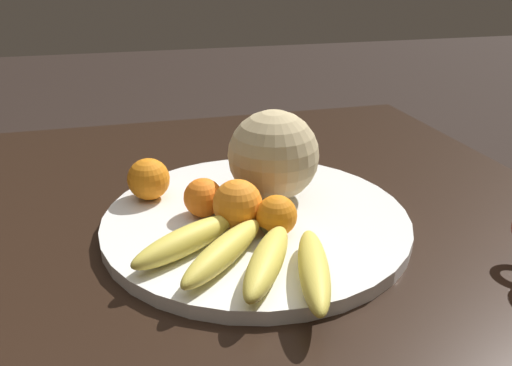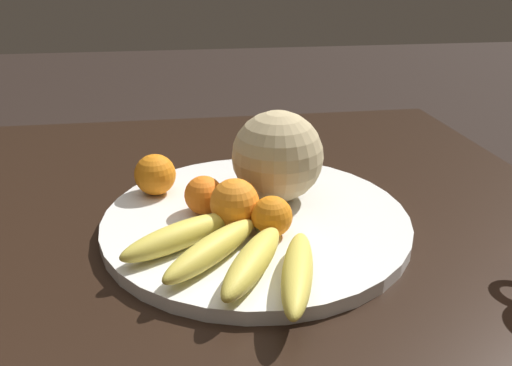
# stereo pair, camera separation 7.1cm
# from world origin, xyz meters

# --- Properties ---
(kitchen_table) EXTENTS (1.24, 1.11, 0.70)m
(kitchen_table) POSITION_xyz_m (0.00, 0.00, 0.62)
(kitchen_table) COLOR black
(kitchen_table) RESTS_ON ground_plane
(fruit_bowl) EXTENTS (0.45, 0.45, 0.02)m
(fruit_bowl) POSITION_xyz_m (-0.05, 0.03, 0.71)
(fruit_bowl) COLOR white
(fruit_bowl) RESTS_ON kitchen_table
(melon) EXTENTS (0.14, 0.14, 0.14)m
(melon) POSITION_xyz_m (-0.10, 0.07, 0.79)
(melon) COLOR tan
(melon) RESTS_ON fruit_bowl
(banana_bunch) EXTENTS (0.24, 0.25, 0.04)m
(banana_bunch) POSITION_xyz_m (0.08, -0.01, 0.74)
(banana_bunch) COLOR #473819
(banana_bunch) RESTS_ON fruit_bowl
(orange_front_left) EXTENTS (0.07, 0.07, 0.07)m
(orange_front_left) POSITION_xyz_m (-0.15, -0.11, 0.76)
(orange_front_left) COLOR orange
(orange_front_left) RESTS_ON fruit_bowl
(orange_front_right) EXTENTS (0.07, 0.07, 0.07)m
(orange_front_right) POSITION_xyz_m (-0.02, -0.00, 0.76)
(orange_front_right) COLOR orange
(orange_front_right) RESTS_ON fruit_bowl
(orange_mid_center) EXTENTS (0.06, 0.06, 0.06)m
(orange_mid_center) POSITION_xyz_m (-0.07, -0.04, 0.75)
(orange_mid_center) COLOR orange
(orange_mid_center) RESTS_ON fruit_bowl
(orange_back_left) EXTENTS (0.06, 0.06, 0.06)m
(orange_back_left) POSITION_xyz_m (0.01, 0.05, 0.75)
(orange_back_left) COLOR orange
(orange_back_left) RESTS_ON fruit_bowl
(produce_tag) EXTENTS (0.08, 0.06, 0.00)m
(produce_tag) POSITION_xyz_m (-0.09, -0.02, 0.72)
(produce_tag) COLOR white
(produce_tag) RESTS_ON fruit_bowl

